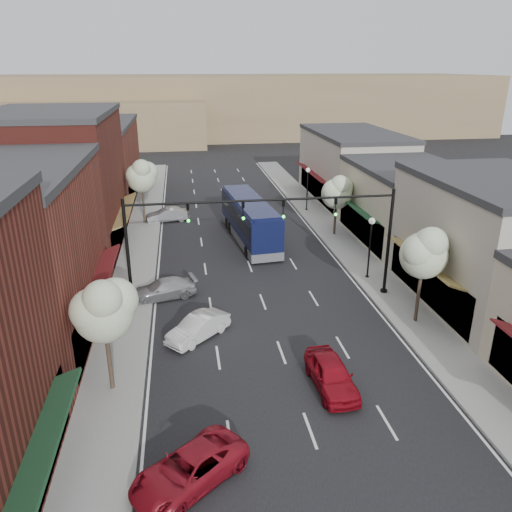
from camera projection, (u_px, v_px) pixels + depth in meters
name	position (u px, v px, depth m)	size (l,w,h in m)	color
ground	(289.00, 374.00, 24.10)	(160.00, 160.00, 0.00)	black
sidewalk_left	(138.00, 250.00, 39.98)	(2.80, 73.00, 0.15)	gray
sidewalk_right	(340.00, 240.00, 42.31)	(2.80, 73.00, 0.15)	gray
curb_left	(156.00, 250.00, 40.18)	(0.25, 73.00, 0.17)	gray
curb_right	(324.00, 241.00, 42.12)	(0.25, 73.00, 0.17)	gray
bldg_left_midnear	(0.00, 256.00, 25.99)	(10.14, 14.10, 9.40)	brown
bldg_left_midfar	(57.00, 183.00, 38.65)	(10.14, 14.10, 10.90)	maroon
bldg_left_far	(92.00, 162.00, 53.86)	(10.14, 18.10, 8.40)	brown
bldg_right_midnear	(492.00, 243.00, 30.14)	(9.14, 12.10, 7.90)	#A89D90
bldg_right_midfar	(406.00, 204.00, 41.48)	(9.14, 12.10, 6.40)	#BCB195
bldg_right_far	(352.00, 166.00, 54.23)	(9.14, 16.10, 7.40)	#A89D90
hill_far	(200.00, 105.00, 105.03)	(120.00, 30.00, 12.00)	#7A6647
hill_near	(67.00, 123.00, 91.20)	(50.00, 20.00, 8.00)	#7A6647
signal_mast_right	(353.00, 228.00, 30.60)	(8.22, 0.46, 7.00)	black
signal_mast_left	(168.00, 237.00, 29.04)	(8.22, 0.46, 7.00)	black
tree_right_near	(425.00, 251.00, 27.30)	(2.85, 2.65, 5.95)	#47382B
tree_right_far	(337.00, 191.00, 42.23)	(2.85, 2.65, 5.43)	#47382B
tree_left_near	(104.00, 308.00, 21.39)	(2.85, 2.65, 5.69)	#47382B
tree_left_far	(142.00, 175.00, 45.25)	(2.85, 2.65, 6.13)	#47382B
lamp_post_near	(370.00, 238.00, 33.79)	(0.44, 0.44, 4.44)	black
lamp_post_far	(308.00, 182.00, 49.95)	(0.44, 0.44, 4.44)	black
coach_bus	(249.00, 219.00, 41.91)	(3.70, 11.82, 3.56)	#0E133A
red_hatchback	(331.00, 374.00, 22.89)	(1.68, 4.18, 1.42)	maroon
parked_car_a	(189.00, 469.00, 17.65)	(2.06, 4.47, 1.24)	maroon
parked_car_b	(198.00, 327.00, 27.10)	(1.36, 3.90, 1.28)	silver
parked_car_c	(163.00, 289.00, 31.81)	(1.72, 4.24, 1.23)	#A1A1A6
parked_car_e	(167.00, 215.00, 47.39)	(1.38, 3.97, 1.31)	#A9A9AF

